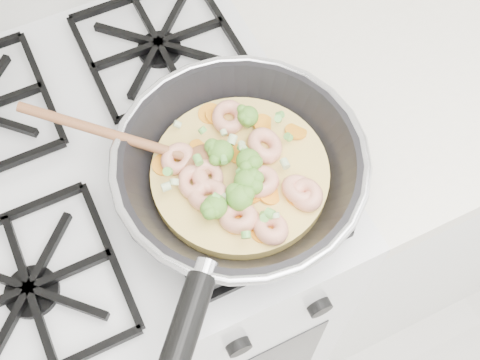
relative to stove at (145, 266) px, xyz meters
name	(u,v)px	position (x,y,z in m)	size (l,w,h in m)	color
stove	(145,266)	(0.00, 0.00, 0.00)	(0.60, 0.60, 0.92)	white
counter_right	(462,128)	(0.80, 0.00, -0.01)	(1.00, 0.60, 0.90)	white
skillet	(238,173)	(0.15, -0.14, 0.50)	(0.41, 0.46, 0.10)	black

